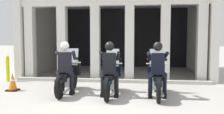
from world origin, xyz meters
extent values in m
plane|color=#A8A59E|center=(0.00, 3.00, 0.00)|extent=(80.00, 80.00, 0.00)
cube|color=black|center=(-0.27, 7.67, 1.69)|extent=(7.84, 0.24, 3.38)
cube|color=silver|center=(-0.27, 2.83, 3.16)|extent=(7.84, 0.36, 0.44)
cube|color=silver|center=(-0.27, 5.18, 3.46)|extent=(7.84, 5.39, 0.16)
cube|color=silver|center=(-4.09, 5.18, 1.69)|extent=(0.30, 5.39, 3.38)
cube|color=silver|center=(3.55, 5.18, 1.69)|extent=(0.30, 5.39, 3.38)
cube|color=silver|center=(-3.69, 2.83, 1.47)|extent=(0.35, 0.36, 2.94)
cube|color=silver|center=(-2.32, 2.83, 1.47)|extent=(0.35, 0.36, 2.94)
cube|color=silver|center=(-0.95, 2.83, 1.47)|extent=(0.35, 0.36, 2.94)
cube|color=silver|center=(0.41, 2.83, 1.47)|extent=(0.35, 0.36, 2.94)
cube|color=silver|center=(1.78, 2.83, 1.47)|extent=(0.35, 0.36, 2.94)
cube|color=silver|center=(3.15, 2.83, 1.47)|extent=(0.35, 0.36, 2.94)
cube|color=#B7B5AD|center=(-0.27, 2.33, 0.06)|extent=(7.44, 0.24, 0.12)
cylinder|color=black|center=(-1.35, 1.03, 0.32)|extent=(0.09, 0.64, 0.64)
cylinder|color=black|center=(-1.35, -0.37, 0.32)|extent=(0.09, 0.64, 0.64)
cube|color=black|center=(-1.35, 1.03, 0.53)|extent=(0.14, 0.44, 0.08)
cube|color=silver|center=(-1.35, 0.28, 0.37)|extent=(0.28, 0.44, 0.28)
cube|color=black|center=(-1.35, 0.33, 0.50)|extent=(0.18, 1.24, 0.16)
ellipsoid|color=black|center=(-1.35, 0.55, 0.68)|extent=(0.26, 0.48, 0.22)
cube|color=black|center=(-1.35, 0.15, 0.57)|extent=(0.24, 0.52, 0.10)
cube|color=black|center=(-1.35, -0.31, 0.50)|extent=(0.16, 0.48, 0.10)
cylinder|color=silver|center=(-1.35, 0.97, 0.56)|extent=(0.05, 0.24, 0.53)
cube|color=black|center=(-1.35, 0.91, 0.70)|extent=(0.52, 0.16, 0.44)
sphere|color=silver|center=(-1.35, 1.01, 0.72)|extent=(0.18, 0.18, 0.18)
cube|color=silver|center=(-1.35, 0.89, 1.07)|extent=(0.40, 0.14, 0.54)
cylinder|color=silver|center=(-1.35, 0.81, 0.90)|extent=(0.62, 0.04, 0.04)
cylinder|color=silver|center=(-1.23, -0.07, 0.18)|extent=(0.07, 0.55, 0.07)
cube|color=black|center=(-1.35, 0.13, 0.97)|extent=(0.36, 0.22, 0.60)
cube|color=#591414|center=(-1.35, 0.25, 0.99)|extent=(0.05, 0.02, 0.32)
sphere|color=#936B51|center=(-1.35, 0.15, 1.43)|extent=(0.21, 0.21, 0.21)
sphere|color=silver|center=(-1.35, 0.15, 1.46)|extent=(0.26, 0.26, 0.26)
cylinder|color=black|center=(-1.21, 0.15, 0.66)|extent=(0.26, 0.29, 0.17)
cylinder|color=black|center=(-1.15, 0.15, 0.39)|extent=(0.12, 0.12, 0.53)
cube|color=black|center=(-1.15, 0.16, 0.06)|extent=(0.11, 0.26, 0.12)
cylinder|color=black|center=(-1.49, 0.15, 0.66)|extent=(0.26, 0.29, 0.17)
cylinder|color=black|center=(-1.55, 0.15, 0.39)|extent=(0.12, 0.12, 0.53)
cube|color=black|center=(-1.55, 0.16, 0.06)|extent=(0.11, 0.26, 0.12)
cylinder|color=black|center=(-1.13, 0.36, 1.16)|extent=(0.19, 0.48, 0.31)
sphere|color=black|center=(-1.09, 0.57, 1.05)|extent=(0.09, 0.09, 0.09)
cylinder|color=black|center=(-1.57, 0.36, 1.16)|extent=(0.19, 0.48, 0.31)
sphere|color=black|center=(-1.61, 0.57, 1.05)|extent=(0.09, 0.09, 0.09)
cylinder|color=black|center=(0.00, 0.89, 0.32)|extent=(0.09, 0.64, 0.64)
cylinder|color=black|center=(0.00, -0.51, 0.32)|extent=(0.09, 0.64, 0.64)
cube|color=black|center=(0.00, 0.89, 0.53)|extent=(0.14, 0.44, 0.08)
cube|color=silver|center=(0.00, 0.14, 0.37)|extent=(0.28, 0.44, 0.28)
cube|color=black|center=(0.00, 0.19, 0.50)|extent=(0.18, 1.24, 0.16)
ellipsoid|color=black|center=(0.00, 0.41, 0.68)|extent=(0.26, 0.48, 0.22)
cube|color=black|center=(0.00, 0.01, 0.57)|extent=(0.24, 0.52, 0.10)
cube|color=black|center=(0.00, -0.45, 0.50)|extent=(0.16, 0.48, 0.10)
cylinder|color=silver|center=(0.00, 0.83, 0.56)|extent=(0.05, 0.24, 0.53)
cube|color=black|center=(0.00, 0.77, 0.70)|extent=(0.52, 0.16, 0.44)
sphere|color=silver|center=(0.00, 0.87, 0.72)|extent=(0.18, 0.18, 0.18)
cube|color=silver|center=(0.00, 0.75, 1.07)|extent=(0.40, 0.14, 0.54)
cylinder|color=silver|center=(0.00, 0.67, 0.90)|extent=(0.62, 0.04, 0.04)
cylinder|color=silver|center=(0.12, -0.21, 0.18)|extent=(0.07, 0.55, 0.07)
cube|color=black|center=(0.00, -0.01, 0.97)|extent=(0.36, 0.22, 0.60)
cube|color=#14193F|center=(0.00, 0.11, 0.99)|extent=(0.05, 0.02, 0.32)
sphere|color=tan|center=(0.00, 0.01, 1.43)|extent=(0.21, 0.21, 0.21)
sphere|color=black|center=(0.00, 0.01, 1.46)|extent=(0.26, 0.26, 0.26)
cylinder|color=black|center=(0.14, 0.01, 0.66)|extent=(0.26, 0.29, 0.17)
cylinder|color=black|center=(0.20, 0.01, 0.39)|extent=(0.12, 0.12, 0.53)
cube|color=black|center=(0.20, 0.02, 0.06)|extent=(0.11, 0.26, 0.12)
cylinder|color=black|center=(-0.14, 0.01, 0.66)|extent=(0.26, 0.29, 0.17)
cylinder|color=black|center=(-0.20, 0.01, 0.39)|extent=(0.12, 0.12, 0.53)
cube|color=black|center=(-0.20, 0.02, 0.06)|extent=(0.11, 0.26, 0.12)
cylinder|color=black|center=(0.22, 0.22, 1.16)|extent=(0.19, 0.48, 0.31)
sphere|color=black|center=(0.26, 0.43, 1.05)|extent=(0.09, 0.09, 0.09)
cylinder|color=black|center=(-0.22, 0.22, 1.16)|extent=(0.19, 0.48, 0.31)
sphere|color=black|center=(-0.26, 0.43, 1.05)|extent=(0.09, 0.09, 0.09)
cylinder|color=black|center=(1.35, 0.95, 0.32)|extent=(0.09, 0.64, 0.64)
cylinder|color=black|center=(1.35, -0.45, 0.32)|extent=(0.09, 0.64, 0.64)
cube|color=black|center=(1.35, 0.95, 0.53)|extent=(0.14, 0.44, 0.08)
cube|color=silver|center=(1.35, 0.20, 0.37)|extent=(0.28, 0.44, 0.28)
cube|color=black|center=(1.35, 0.25, 0.50)|extent=(0.18, 1.24, 0.16)
ellipsoid|color=#1E2338|center=(1.35, 0.47, 0.68)|extent=(0.26, 0.48, 0.22)
cube|color=black|center=(1.35, 0.07, 0.57)|extent=(0.24, 0.52, 0.10)
cube|color=black|center=(1.35, -0.39, 0.50)|extent=(0.16, 0.48, 0.10)
cylinder|color=silver|center=(1.35, 0.89, 0.56)|extent=(0.05, 0.24, 0.53)
cube|color=black|center=(1.35, 0.83, 0.70)|extent=(0.52, 0.16, 0.44)
sphere|color=silver|center=(1.35, 0.93, 0.72)|extent=(0.18, 0.18, 0.18)
cube|color=silver|center=(1.35, 0.81, 1.07)|extent=(0.40, 0.14, 0.54)
cylinder|color=silver|center=(1.35, 0.73, 0.90)|extent=(0.62, 0.04, 0.04)
cylinder|color=silver|center=(1.47, -0.15, 0.18)|extent=(0.07, 0.55, 0.07)
cube|color=black|center=(1.35, 0.05, 0.97)|extent=(0.36, 0.22, 0.60)
cube|color=black|center=(1.35, 0.17, 0.99)|extent=(0.05, 0.02, 0.32)
sphere|color=#936B51|center=(1.35, 0.07, 1.43)|extent=(0.21, 0.21, 0.21)
sphere|color=black|center=(1.35, 0.07, 1.46)|extent=(0.26, 0.26, 0.26)
cylinder|color=black|center=(1.49, 0.07, 0.66)|extent=(0.26, 0.29, 0.17)
cylinder|color=black|center=(1.55, 0.07, 0.39)|extent=(0.12, 0.12, 0.53)
cube|color=black|center=(1.55, 0.08, 0.06)|extent=(0.11, 0.26, 0.12)
cylinder|color=black|center=(1.21, 0.07, 0.66)|extent=(0.26, 0.29, 0.17)
cylinder|color=black|center=(1.15, 0.07, 0.39)|extent=(0.12, 0.12, 0.53)
cube|color=black|center=(1.15, 0.08, 0.06)|extent=(0.11, 0.26, 0.12)
cylinder|color=black|center=(1.57, 0.28, 1.16)|extent=(0.19, 0.48, 0.31)
sphere|color=black|center=(1.61, 0.49, 1.05)|extent=(0.09, 0.09, 0.09)
cylinder|color=black|center=(1.13, 0.28, 1.16)|extent=(0.19, 0.48, 0.31)
sphere|color=black|center=(1.09, 0.49, 1.05)|extent=(0.09, 0.09, 0.09)
cube|color=black|center=(-3.20, 0.46, 0.02)|extent=(0.34, 0.34, 0.04)
cone|color=orange|center=(-3.20, 0.46, 0.32)|extent=(0.28, 0.28, 0.55)
cylinder|color=white|center=(-3.20, 0.46, 0.34)|extent=(0.17, 0.17, 0.06)
cylinder|color=yellow|center=(-4.28, 2.04, 0.45)|extent=(0.14, 0.14, 0.90)
sphere|color=yellow|center=(-4.28, 2.04, 0.94)|extent=(0.13, 0.13, 0.13)
camera|label=1|loc=(0.94, -6.91, 1.70)|focal=39.67mm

